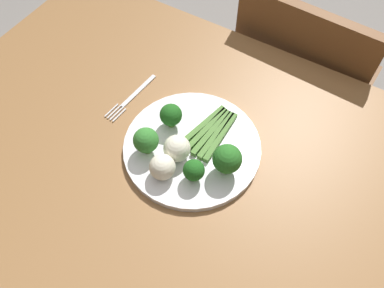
{
  "coord_description": "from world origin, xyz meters",
  "views": [
    {
      "loc": [
        -0.19,
        0.36,
        1.47
      ],
      "look_at": [
        0.04,
        -0.03,
        0.77
      ],
      "focal_mm": 36.84,
      "sensor_mm": 36.0,
      "label": 1
    }
  ],
  "objects_px": {
    "broccoli_back": "(192,170)",
    "broccoli_outer_edge": "(146,141)",
    "chair": "(297,87)",
    "broccoli_right": "(171,115)",
    "dining_table": "(201,192)",
    "fork": "(132,97)",
    "plate": "(192,147)",
    "asparagus_bundle": "(212,132)",
    "broccoli_front": "(227,159)",
    "cauliflower_front_left": "(177,148)",
    "cauliflower_mid": "(162,167)"
  },
  "relations": [
    {
      "from": "broccoli_back",
      "to": "broccoli_outer_edge",
      "type": "xyz_separation_m",
      "value": [
        0.11,
        -0.01,
        0.01
      ]
    },
    {
      "from": "chair",
      "to": "broccoli_right",
      "type": "bearing_deg",
      "value": 75.65
    },
    {
      "from": "dining_table",
      "to": "fork",
      "type": "height_order",
      "value": "fork"
    },
    {
      "from": "plate",
      "to": "fork",
      "type": "distance_m",
      "value": 0.2
    },
    {
      "from": "plate",
      "to": "broccoli_outer_edge",
      "type": "xyz_separation_m",
      "value": [
        0.07,
        0.06,
        0.05
      ]
    },
    {
      "from": "asparagus_bundle",
      "to": "broccoli_front",
      "type": "bearing_deg",
      "value": 52.05
    },
    {
      "from": "broccoli_back",
      "to": "broccoli_right",
      "type": "height_order",
      "value": "broccoli_right"
    },
    {
      "from": "cauliflower_front_left",
      "to": "broccoli_front",
      "type": "bearing_deg",
      "value": -167.91
    },
    {
      "from": "asparagus_bundle",
      "to": "broccoli_back",
      "type": "xyz_separation_m",
      "value": [
        -0.02,
        0.11,
        0.02
      ]
    },
    {
      "from": "asparagus_bundle",
      "to": "cauliflower_front_left",
      "type": "xyz_separation_m",
      "value": [
        0.03,
        0.09,
        0.02
      ]
    },
    {
      "from": "broccoli_right",
      "to": "dining_table",
      "type": "bearing_deg",
      "value": 153.8
    },
    {
      "from": "asparagus_bundle",
      "to": "broccoli_right",
      "type": "distance_m",
      "value": 0.1
    },
    {
      "from": "asparagus_bundle",
      "to": "cauliflower_front_left",
      "type": "height_order",
      "value": "cauliflower_front_left"
    },
    {
      "from": "chair",
      "to": "broccoli_outer_edge",
      "type": "bearing_deg",
      "value": 77.4
    },
    {
      "from": "plate",
      "to": "fork",
      "type": "height_order",
      "value": "plate"
    },
    {
      "from": "asparagus_bundle",
      "to": "cauliflower_front_left",
      "type": "distance_m",
      "value": 0.1
    },
    {
      "from": "plate",
      "to": "cauliflower_front_left",
      "type": "height_order",
      "value": "cauliflower_front_left"
    },
    {
      "from": "chair",
      "to": "broccoli_right",
      "type": "height_order",
      "value": "chair"
    },
    {
      "from": "asparagus_bundle",
      "to": "cauliflower_mid",
      "type": "height_order",
      "value": "cauliflower_mid"
    },
    {
      "from": "broccoli_right",
      "to": "cauliflower_front_left",
      "type": "bearing_deg",
      "value": 131.11
    },
    {
      "from": "broccoli_back",
      "to": "broccoli_front",
      "type": "bearing_deg",
      "value": -134.79
    },
    {
      "from": "broccoli_outer_edge",
      "to": "cauliflower_mid",
      "type": "bearing_deg",
      "value": 153.0
    },
    {
      "from": "broccoli_outer_edge",
      "to": "cauliflower_mid",
      "type": "height_order",
      "value": "broccoli_outer_edge"
    },
    {
      "from": "fork",
      "to": "broccoli_outer_edge",
      "type": "bearing_deg",
      "value": 53.3
    },
    {
      "from": "broccoli_back",
      "to": "broccoli_right",
      "type": "relative_size",
      "value": 0.9
    },
    {
      "from": "broccoli_back",
      "to": "cauliflower_mid",
      "type": "xyz_separation_m",
      "value": [
        0.06,
        0.02,
        -0.0
      ]
    },
    {
      "from": "broccoli_back",
      "to": "cauliflower_front_left",
      "type": "relative_size",
      "value": 0.96
    },
    {
      "from": "broccoli_outer_edge",
      "to": "broccoli_right",
      "type": "bearing_deg",
      "value": -94.91
    },
    {
      "from": "broccoli_outer_edge",
      "to": "broccoli_front",
      "type": "xyz_separation_m",
      "value": [
        -0.16,
        -0.04,
        0.0
      ]
    },
    {
      "from": "dining_table",
      "to": "chair",
      "type": "height_order",
      "value": "chair"
    },
    {
      "from": "plate",
      "to": "fork",
      "type": "xyz_separation_m",
      "value": [
        0.2,
        -0.05,
        -0.01
      ]
    },
    {
      "from": "dining_table",
      "to": "broccoli_back",
      "type": "xyz_separation_m",
      "value": [
        0.0,
        0.04,
        0.16
      ]
    },
    {
      "from": "cauliflower_front_left",
      "to": "broccoli_right",
      "type": "bearing_deg",
      "value": -48.89
    },
    {
      "from": "broccoli_back",
      "to": "chair",
      "type": "bearing_deg",
      "value": -94.86
    },
    {
      "from": "chair",
      "to": "fork",
      "type": "xyz_separation_m",
      "value": [
        0.29,
        0.47,
        0.25
      ]
    },
    {
      "from": "chair",
      "to": "broccoli_back",
      "type": "bearing_deg",
      "value": 88.41
    },
    {
      "from": "broccoli_back",
      "to": "broccoli_right",
      "type": "xyz_separation_m",
      "value": [
        0.11,
        -0.09,
        0.0
      ]
    },
    {
      "from": "chair",
      "to": "broccoli_right",
      "type": "relative_size",
      "value": 14.56
    },
    {
      "from": "dining_table",
      "to": "plate",
      "type": "relative_size",
      "value": 4.49
    },
    {
      "from": "dining_table",
      "to": "broccoli_back",
      "type": "bearing_deg",
      "value": 84.57
    },
    {
      "from": "broccoli_front",
      "to": "cauliflower_mid",
      "type": "relative_size",
      "value": 1.36
    },
    {
      "from": "broccoli_front",
      "to": "cauliflower_mid",
      "type": "height_order",
      "value": "broccoli_front"
    },
    {
      "from": "dining_table",
      "to": "plate",
      "type": "height_order",
      "value": "plate"
    },
    {
      "from": "broccoli_outer_edge",
      "to": "cauliflower_mid",
      "type": "relative_size",
      "value": 1.22
    },
    {
      "from": "plate",
      "to": "broccoli_right",
      "type": "xyz_separation_m",
      "value": [
        0.07,
        -0.02,
        0.04
      ]
    },
    {
      "from": "plate",
      "to": "cauliflower_mid",
      "type": "bearing_deg",
      "value": 80.42
    },
    {
      "from": "plate",
      "to": "fork",
      "type": "relative_size",
      "value": 1.78
    },
    {
      "from": "dining_table",
      "to": "asparagus_bundle",
      "type": "relative_size",
      "value": 9.21
    },
    {
      "from": "broccoli_right",
      "to": "broccoli_front",
      "type": "height_order",
      "value": "broccoli_front"
    },
    {
      "from": "cauliflower_mid",
      "to": "cauliflower_front_left",
      "type": "bearing_deg",
      "value": -92.15
    }
  ]
}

